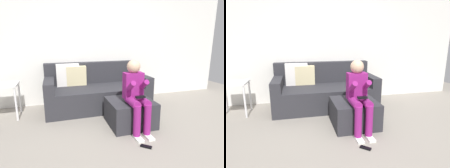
# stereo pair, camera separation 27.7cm
# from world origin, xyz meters

# --- Properties ---
(ground_plane) EXTENTS (8.11, 8.11, 0.00)m
(ground_plane) POSITION_xyz_m (0.00, 0.00, 0.00)
(ground_plane) COLOR gray
(wall_back) EXTENTS (6.24, 0.10, 2.49)m
(wall_back) POSITION_xyz_m (0.00, 2.05, 1.25)
(wall_back) COLOR silver
(wall_back) RESTS_ON ground_plane
(couch_sectional) EXTENTS (2.09, 1.00, 0.92)m
(couch_sectional) POSITION_xyz_m (-0.29, 1.57, 0.33)
(couch_sectional) COLOR #2D2D33
(couch_sectional) RESTS_ON ground_plane
(ottoman) EXTENTS (0.72, 0.70, 0.43)m
(ottoman) POSITION_xyz_m (0.06, 0.53, 0.21)
(ottoman) COLOR #2D2D33
(ottoman) RESTS_ON ground_plane
(person_seated) EXTENTS (0.30, 0.63, 1.10)m
(person_seated) POSITION_xyz_m (0.06, 0.32, 0.61)
(person_seated) COLOR #8C1E72
(person_seated) RESTS_ON ground_plane
(side_table) EXTENTS (0.50, 0.47, 0.64)m
(side_table) POSITION_xyz_m (-2.00, 1.46, 0.52)
(side_table) COLOR white
(side_table) RESTS_ON ground_plane
(remote_near_ottoman) EXTENTS (0.15, 0.14, 0.02)m
(remote_near_ottoman) POSITION_xyz_m (-0.01, -0.19, 0.01)
(remote_near_ottoman) COLOR black
(remote_near_ottoman) RESTS_ON ground_plane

